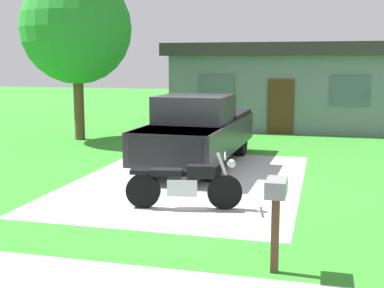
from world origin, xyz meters
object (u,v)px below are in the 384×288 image
object	(u,v)px
neighbor_house	(286,85)
motorcycle	(185,184)
mailbox	(276,200)
pickup_truck	(199,129)
shade_tree	(76,29)

from	to	relation	value
neighbor_house	motorcycle	bearing A→B (deg)	-93.76
mailbox	neighbor_house	xyz separation A→B (m)	(-1.06, 15.95, 0.81)
motorcycle	pickup_truck	size ratio (longest dim) A/B	0.39
shade_tree	neighbor_house	xyz separation A→B (m)	(6.85, 5.75, -2.10)
pickup_truck	mailbox	size ratio (longest dim) A/B	4.51
neighbor_house	shade_tree	bearing A→B (deg)	-139.99
motorcycle	mailbox	size ratio (longest dim) A/B	1.74
mailbox	shade_tree	world-z (taller)	shade_tree
pickup_truck	mailbox	world-z (taller)	pickup_truck
pickup_truck	mailbox	distance (m)	7.36
motorcycle	shade_tree	bearing A→B (deg)	128.21
motorcycle	pickup_truck	bearing A→B (deg)	100.03
mailbox	neighbor_house	size ratio (longest dim) A/B	0.13
mailbox	neighbor_house	world-z (taller)	neighbor_house
motorcycle	neighbor_house	xyz separation A→B (m)	(0.88, 13.34, 1.32)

